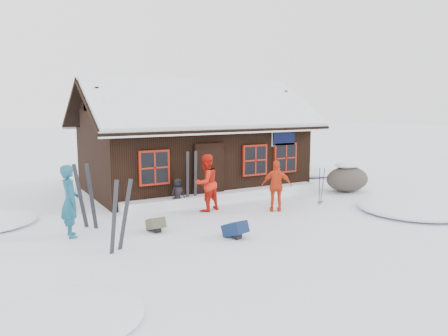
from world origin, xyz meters
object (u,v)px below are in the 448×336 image
Objects in this scene: ski_pair_left at (120,216)px; skier_teal at (70,201)px; skier_orange_right at (277,186)px; ski_poles at (321,187)px; skier_orange_left at (206,183)px; boulder at (347,178)px; backpack_blue at (235,232)px; backpack_olive at (156,226)px; skier_crouched at (178,193)px.

skier_teal is at bearing 101.72° from ski_pair_left.
skier_orange_right is 1.26× the size of ski_poles.
skier_orange_left is 1.40× the size of ski_poles.
boulder is 2.70m from ski_poles.
boulder is (10.54, 0.82, -0.41)m from skier_teal.
boulder is (4.33, 1.22, -0.29)m from skier_orange_right.
backpack_blue is at bearing -156.73° from boulder.
skier_orange_right reaches higher than ski_poles.
skier_orange_left is at bearing 60.01° from backpack_blue.
boulder is at bearing 11.20° from backpack_olive.
ski_poles reaches higher than boulder.
skier_teal is 6.22m from skier_orange_right.
skier_orange_left reaches higher than skier_crouched.
backpack_blue is 2.18m from backpack_olive.
boulder is 1.03× the size of ski_pair_left.
skier_orange_left is at bearing -60.42° from skier_crouched.
backpack_blue is (-0.03, -3.69, -0.34)m from skier_crouched.
skier_crouched is at bearing 34.86° from ski_pair_left.
ski_poles is at bearing -92.60° from skier_teal.
boulder reaches higher than skier_crouched.
skier_teal is 1.86m from ski_pair_left.
boulder is at bearing 0.91° from ski_pair_left.
skier_teal is at bearing 132.28° from backpack_blue.
skier_teal reaches higher than skier_orange_right.
skier_orange_left is at bearing 33.26° from backpack_olive.
skier_orange_right reaches higher than skier_crouched.
skier_orange_right reaches higher than backpack_blue.
skier_crouched is at bearing 156.92° from ski_poles.
backpack_blue is at bearing -120.83° from skier_teal.
skier_teal reaches higher than backpack_olive.
ski_pair_left is 1.76m from backpack_olive.
skier_teal is 4.36m from skier_orange_left.
skier_teal is 1.05× the size of boulder.
skier_orange_right reaches higher than backpack_olive.
ski_pair_left is at bearing -169.83° from ski_poles.
ski_pair_left is 3.25× the size of backpack_olive.
ski_pair_left reaches higher than skier_crouched.
skier_teal is 3.98m from skier_crouched.
skier_orange_left is at bearing 163.70° from ski_poles.
ski_poles reaches higher than skier_crouched.
skier_crouched is 1.74× the size of backpack_blue.
backpack_olive is at bearing -177.34° from ski_poles.
ski_pair_left is at bearing 45.68° from skier_orange_right.
skier_orange_right is (6.21, -0.41, -0.12)m from skier_teal.
ski_poles is (8.11, -0.37, -0.33)m from skier_teal.
ski_pair_left reaches higher than boulder.
skier_orange_left is (4.30, 0.75, -0.02)m from skier_teal.
skier_orange_right is at bearing -93.76° from skier_teal.
skier_orange_left is 4.27m from ski_pair_left.
backpack_blue is (-6.92, -2.98, -0.37)m from boulder.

